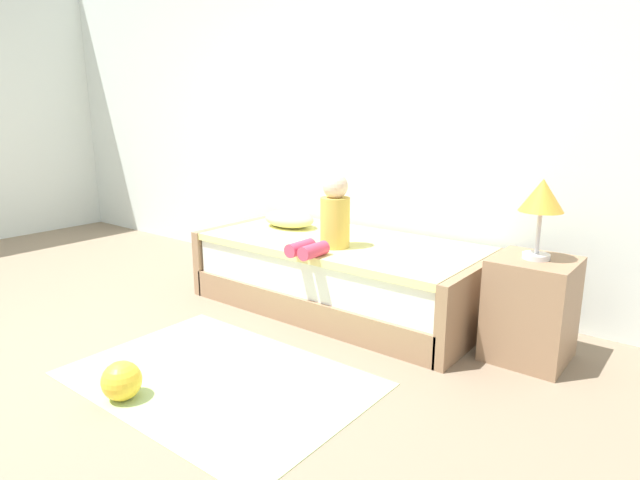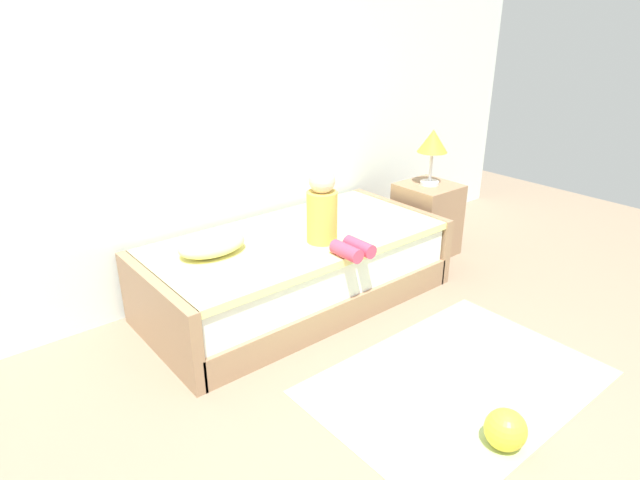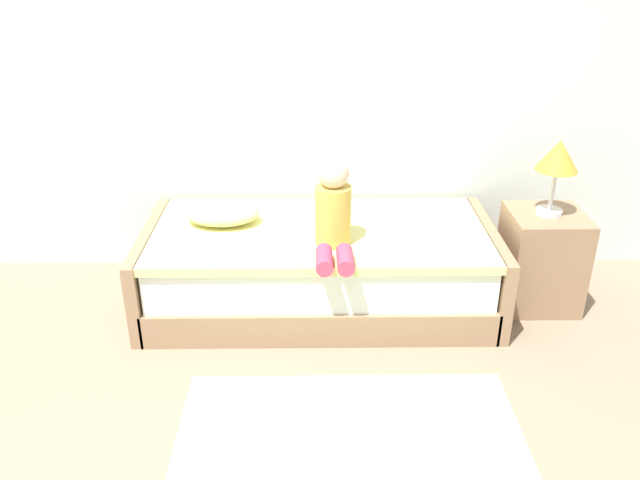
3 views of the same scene
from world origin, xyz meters
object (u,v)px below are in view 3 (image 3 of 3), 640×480
at_px(child_figure, 333,213).
at_px(pillow, 222,213).
at_px(nightstand, 541,259).
at_px(table_lamp, 558,159).
at_px(bed, 319,267).

xyz_separation_m(child_figure, pillow, (-0.66, 0.33, -0.14)).
bearing_deg(nightstand, table_lamp, 90.00).
height_order(bed, nightstand, nightstand).
xyz_separation_m(bed, nightstand, (1.35, -0.01, 0.05)).
distance_m(bed, table_lamp, 1.52).
bearing_deg(table_lamp, child_figure, -170.41).
bearing_deg(child_figure, nightstand, 9.59).
relative_size(table_lamp, child_figure, 0.88).
bearing_deg(child_figure, table_lamp, 9.59).
bearing_deg(bed, table_lamp, -0.55).
xyz_separation_m(nightstand, child_figure, (-1.28, -0.22, 0.40)).
height_order(bed, pillow, pillow).
relative_size(table_lamp, pillow, 1.02).
height_order(child_figure, pillow, child_figure).
height_order(bed, table_lamp, table_lamp).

